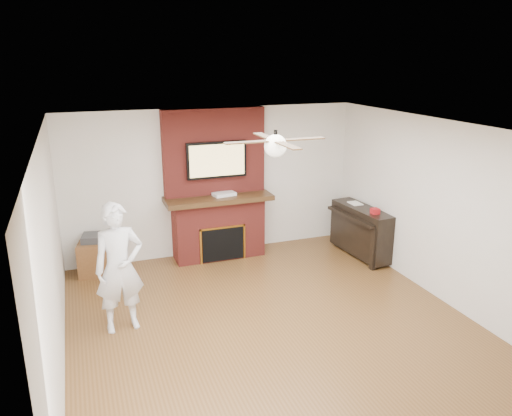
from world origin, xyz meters
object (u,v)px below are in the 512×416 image
object	(u,v)px
fireplace	(217,200)
person	(119,268)
side_table	(98,255)
piano	(361,230)

from	to	relation	value
fireplace	person	world-z (taller)	fireplace
fireplace	person	distance (m)	2.63
fireplace	side_table	bearing A→B (deg)	-178.05
fireplace	person	xyz separation A→B (m)	(-1.79, -1.92, -0.17)
fireplace	side_table	xyz separation A→B (m)	(-1.97, -0.07, -0.70)
person	side_table	size ratio (longest dim) A/B	2.49
fireplace	piano	bearing A→B (deg)	-20.80
person	piano	size ratio (longest dim) A/B	1.23
fireplace	side_table	distance (m)	2.09
fireplace	person	size ratio (longest dim) A/B	1.52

